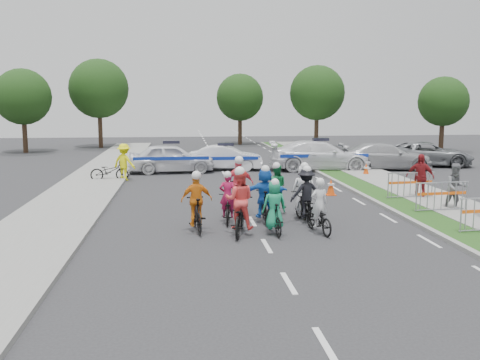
{
  "coord_description": "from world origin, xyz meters",
  "views": [
    {
      "loc": [
        -2.25,
        -13.87,
        3.89
      ],
      "look_at": [
        -0.2,
        4.84,
        1.1
      ],
      "focal_mm": 40.0,
      "sensor_mm": 36.0,
      "label": 1
    }
  ],
  "objects": [
    {
      "name": "rider_8",
      "position": [
        0.99,
        4.24,
        0.67
      ],
      "size": [
        0.9,
        1.84,
        1.8
      ],
      "rotation": [
        0.0,
        0.0,
        2.98
      ],
      "color": "black",
      "rests_on": "ground"
    },
    {
      "name": "rider_3",
      "position": [
        -1.83,
        1.84,
        0.71
      ],
      "size": [
        0.97,
        1.81,
        1.86
      ],
      "rotation": [
        0.0,
        0.0,
        3.25
      ],
      "color": "black",
      "rests_on": "ground"
    },
    {
      "name": "civilian_suv",
      "position": [
        12.48,
        16.72,
        0.73
      ],
      "size": [
        5.65,
        3.58,
        1.45
      ],
      "primitive_type": "imported",
      "rotation": [
        0.0,
        0.0,
        1.33
      ],
      "color": "slate",
      "rests_on": "ground"
    },
    {
      "name": "spectator_2",
      "position": [
        7.11,
        6.13,
        0.92
      ],
      "size": [
        1.14,
        0.97,
        1.83
      ],
      "primitive_type": "imported",
      "rotation": [
        0.0,
        0.0,
        -0.59
      ],
      "color": "maroon",
      "rests_on": "ground"
    },
    {
      "name": "barrier_1",
      "position": [
        6.7,
        3.49,
        0.56
      ],
      "size": [
        2.03,
        0.66,
        1.12
      ],
      "primitive_type": null,
      "rotation": [
        0.0,
        0.0,
        0.08
      ],
      "color": "#A5A8AD",
      "rests_on": "ground"
    },
    {
      "name": "ground",
      "position": [
        0.0,
        0.0,
        0.0
      ],
      "size": [
        90.0,
        90.0,
        0.0
      ],
      "primitive_type": "plane",
      "color": "#28282B",
      "rests_on": "ground"
    },
    {
      "name": "curb_right",
      "position": [
        5.1,
        5.0,
        0.06
      ],
      "size": [
        0.2,
        60.0,
        0.12
      ],
      "primitive_type": "cube",
      "color": "gray",
      "rests_on": "ground"
    },
    {
      "name": "parked_bike",
      "position": [
        -5.79,
        12.61,
        0.48
      ],
      "size": [
        1.88,
        0.76,
        0.97
      ],
      "primitive_type": "imported",
      "rotation": [
        0.0,
        0.0,
        1.64
      ],
      "color": "black",
      "rests_on": "ground"
    },
    {
      "name": "police_car_1",
      "position": [
        0.22,
        16.19,
        0.69
      ],
      "size": [
        4.36,
        2.01,
        1.38
      ],
      "primitive_type": "imported",
      "rotation": [
        0.0,
        0.0,
        1.44
      ],
      "color": "white",
      "rests_on": "ground"
    },
    {
      "name": "cone_0",
      "position": [
        3.91,
        7.53,
        0.34
      ],
      "size": [
        0.4,
        0.4,
        0.7
      ],
      "color": "#F24C0C",
      "rests_on": "ground"
    },
    {
      "name": "rider_9",
      "position": [
        -0.3,
        4.29,
        0.77
      ],
      "size": [
        1.02,
        1.94,
        2.03
      ],
      "rotation": [
        0.0,
        0.0,
        3.13
      ],
      "color": "black",
      "rests_on": "ground"
    },
    {
      "name": "spectator_1",
      "position": [
        7.41,
        3.86,
        0.86
      ],
      "size": [
        0.91,
        0.75,
        1.71
      ],
      "primitive_type": "imported",
      "rotation": [
        0.0,
        0.0,
        -0.13
      ],
      "color": "slate",
      "rests_on": "ground"
    },
    {
      "name": "tree_3",
      "position": [
        -9.0,
        32.0,
        4.89
      ],
      "size": [
        4.9,
        4.9,
        7.35
      ],
      "color": "#382619",
      "rests_on": "ground"
    },
    {
      "name": "sidewalk_right",
      "position": [
        7.6,
        5.0,
        0.07
      ],
      "size": [
        2.4,
        60.0,
        0.13
      ],
      "primitive_type": "cube",
      "color": "gray",
      "rests_on": "ground"
    },
    {
      "name": "rider_7",
      "position": [
        1.8,
        3.44,
        0.73
      ],
      "size": [
        0.84,
        1.83,
        1.88
      ],
      "rotation": [
        0.0,
        0.0,
        3.03
      ],
      "color": "black",
      "rests_on": "ground"
    },
    {
      "name": "marshal_hiviz",
      "position": [
        -5.07,
        12.7,
        0.91
      ],
      "size": [
        1.35,
        1.16,
        1.82
      ],
      "primitive_type": "imported",
      "rotation": [
        0.0,
        0.0,
        2.63
      ],
      "color": "#F7F60D",
      "rests_on": "ground"
    },
    {
      "name": "rider_4",
      "position": [
        1.71,
        2.71,
        0.72
      ],
      "size": [
        1.1,
        1.89,
        1.86
      ],
      "rotation": [
        0.0,
        0.0,
        3.28
      ],
      "color": "black",
      "rests_on": "ground"
    },
    {
      "name": "tree_0",
      "position": [
        -14.0,
        28.0,
        4.19
      ],
      "size": [
        4.2,
        4.2,
        6.3
      ],
      "color": "#382619",
      "rests_on": "ground"
    },
    {
      "name": "rider_2",
      "position": [
        -0.6,
        1.36,
        0.75
      ],
      "size": [
        1.08,
        2.08,
        2.03
      ],
      "rotation": [
        0.0,
        0.0,
        2.94
      ],
      "color": "black",
      "rests_on": "ground"
    },
    {
      "name": "sidewalk_left",
      "position": [
        -6.5,
        5.0,
        0.07
      ],
      "size": [
        3.0,
        60.0,
        0.13
      ],
      "primitive_type": "cube",
      "color": "gray",
      "rests_on": "ground"
    },
    {
      "name": "rider_0",
      "position": [
        1.76,
        1.27,
        0.56
      ],
      "size": [
        0.87,
        1.72,
        1.67
      ],
      "rotation": [
        0.0,
        0.0,
        3.33
      ],
      "color": "black",
      "rests_on": "ground"
    },
    {
      "name": "rider_5",
      "position": [
        0.39,
        2.86,
        0.79
      ],
      "size": [
        1.52,
        1.81,
        1.87
      ],
      "rotation": [
        0.0,
        0.0,
        3.06
      ],
      "color": "black",
      "rests_on": "ground"
    },
    {
      "name": "barrier_2",
      "position": [
        6.7,
        6.06,
        0.56
      ],
      "size": [
        2.04,
        0.7,
        1.12
      ],
      "primitive_type": null,
      "rotation": [
        0.0,
        0.0,
        0.1
      ],
      "color": "#A5A8AD",
      "rests_on": "ground"
    },
    {
      "name": "grass_strip",
      "position": [
        5.8,
        5.0,
        0.06
      ],
      "size": [
        1.2,
        60.0,
        0.11
      ],
      "primitive_type": "cube",
      "color": "#1A4516",
      "rests_on": "ground"
    },
    {
      "name": "cone_1",
      "position": [
        7.29,
        12.84,
        0.34
      ],
      "size": [
        0.4,
        0.4,
        0.7
      ],
      "color": "#F24C0C",
      "rests_on": "ground"
    },
    {
      "name": "civilian_sedan",
      "position": [
        9.33,
        15.4,
        0.75
      ],
      "size": [
        5.42,
        2.74,
        1.51
      ],
      "primitive_type": "imported",
      "rotation": [
        0.0,
        0.0,
        1.45
      ],
      "color": "#A3A3A7",
      "rests_on": "ground"
    },
    {
      "name": "police_car_0",
      "position": [
        -2.8,
        15.4,
        0.8
      ],
      "size": [
        4.79,
        2.19,
        1.59
      ],
      "primitive_type": "imported",
      "rotation": [
        0.0,
        0.0,
        1.64
      ],
      "color": "white",
      "rests_on": "ground"
    },
    {
      "name": "rider_6",
      "position": [
        -0.81,
        2.93,
        0.56
      ],
      "size": [
        0.75,
        1.71,
        1.69
      ],
      "rotation": [
        0.0,
        0.0,
        3.03
      ],
      "color": "black",
      "rests_on": "ground"
    },
    {
      "name": "tree_1",
      "position": [
        9.0,
        30.0,
        4.54
      ],
      "size": [
        4.55,
        4.55,
        6.82
      ],
      "color": "#382619",
      "rests_on": "ground"
    },
    {
      "name": "tree_4",
      "position": [
        3.0,
        34.0,
        4.19
      ],
      "size": [
        4.2,
        4.2,
        6.3
      ],
      "color": "#382619",
      "rests_on": "ground"
    },
    {
      "name": "rider_1",
      "position": [
        0.42,
        1.27,
        0.66
      ],
      "size": [
        0.74,
        1.63,
        1.67
      ],
      "rotation": [
        0.0,
        0.0,
        3.23
      ],
      "color": "black",
      "rests_on": "ground"
    },
    {
      "name": "police_car_2",
      "position": [
        5.53,
        15.48,
        0.83
      ],
      "size": [
        5.96,
        2.92,
        1.67
      ],
      "primitive_type": "imported",
      "rotation": [
        0.0,
        0.0,
        1.47
      ],
      "color": "white",
      "rests_on": "ground"
    },
    {
      "name": "tree_2",
      "position": [
        18.0,
        26.0,
        3.83
      ],
      "size": [
        3.85,
        3.85,
        5.77
      ],
      "color": "#382619",
      "rests_on": "ground"
    }
  ]
}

